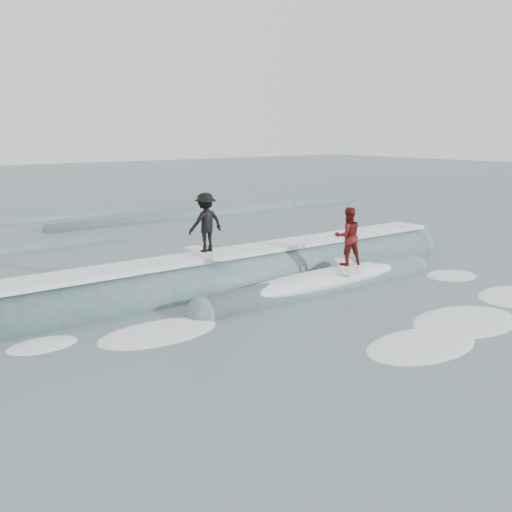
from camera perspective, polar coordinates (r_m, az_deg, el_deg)
ground at (r=15.86m, az=7.11°, el=-5.88°), size 160.00×160.00×0.00m
breaking_wave at (r=18.84m, az=-0.39°, el=-2.68°), size 20.08×3.85×2.14m
surfer_black at (r=17.87m, az=-5.06°, el=3.17°), size 1.23×2.03×1.95m
surfer_red at (r=18.84m, az=9.16°, el=1.73°), size 1.63×1.93×2.00m
whitewater at (r=15.98m, az=12.96°, el=-5.96°), size 15.52×6.99×0.10m
far_swells at (r=30.65m, az=-16.71°, el=2.57°), size 41.46×8.65×0.80m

